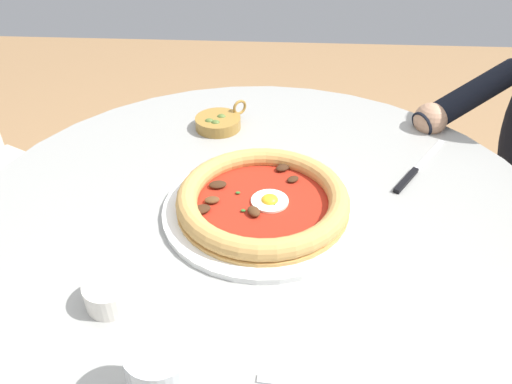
# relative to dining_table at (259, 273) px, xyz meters

# --- Properties ---
(dining_table) EXTENTS (1.00, 1.00, 0.76)m
(dining_table) POSITION_rel_dining_table_xyz_m (0.00, 0.00, 0.00)
(dining_table) COLOR #999993
(dining_table) RESTS_ON ground
(pizza_on_plate) EXTENTS (0.33, 0.33, 0.04)m
(pizza_on_plate) POSITION_rel_dining_table_xyz_m (-0.01, -0.00, 0.17)
(pizza_on_plate) COLOR white
(pizza_on_plate) RESTS_ON dining_table
(water_glass) EXTENTS (0.07, 0.07, 0.09)m
(water_glass) POSITION_rel_dining_table_xyz_m (0.08, 0.34, 0.19)
(water_glass) COLOR silver
(water_glass) RESTS_ON dining_table
(steak_knife) EXTENTS (0.13, 0.19, 0.01)m
(steak_knife) POSITION_rel_dining_table_xyz_m (-0.28, -0.13, 0.15)
(steak_knife) COLOR silver
(steak_knife) RESTS_ON dining_table
(ramekin_capers) EXTENTS (0.07, 0.07, 0.04)m
(ramekin_capers) POSITION_rel_dining_table_xyz_m (0.18, 0.21, 0.17)
(ramekin_capers) COLOR white
(ramekin_capers) RESTS_ON dining_table
(olive_pan) EXTENTS (0.11, 0.10, 0.05)m
(olive_pan) POSITION_rel_dining_table_xyz_m (0.10, -0.28, 0.16)
(olive_pan) COLOR olive
(olive_pan) RESTS_ON dining_table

